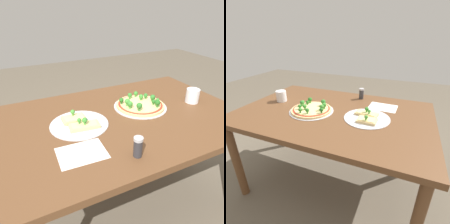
# 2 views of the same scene
# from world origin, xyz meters

# --- Properties ---
(ground_plane) EXTENTS (8.00, 8.00, 0.00)m
(ground_plane) POSITION_xyz_m (0.00, 0.00, 0.00)
(ground_plane) COLOR brown
(dining_table) EXTENTS (1.40, 0.92, 0.70)m
(dining_table) POSITION_xyz_m (0.00, 0.00, 0.62)
(dining_table) COLOR brown
(dining_table) RESTS_ON ground_plane
(pizza_tray_whole) EXTENTS (0.33, 0.33, 0.07)m
(pizza_tray_whole) POSITION_xyz_m (0.15, 0.06, 0.71)
(pizza_tray_whole) COLOR silver
(pizza_tray_whole) RESTS_ON dining_table
(pizza_tray_slice) EXTENTS (0.31, 0.31, 0.06)m
(pizza_tray_slice) POSITION_xyz_m (-0.26, 0.02, 0.71)
(pizza_tray_slice) COLOR silver
(pizza_tray_slice) RESTS_ON dining_table
(drinking_cup) EXTENTS (0.08, 0.08, 0.09)m
(drinking_cup) POSITION_xyz_m (0.49, -0.03, 0.74)
(drinking_cup) COLOR white
(drinking_cup) RESTS_ON dining_table
(condiment_shaker) EXTENTS (0.04, 0.04, 0.09)m
(condiment_shaker) POSITION_xyz_m (-0.12, -0.34, 0.74)
(condiment_shaker) COLOR #333338
(condiment_shaker) RESTS_ON dining_table
(paper_menu) EXTENTS (0.22, 0.17, 0.00)m
(paper_menu) POSITION_xyz_m (-0.33, -0.22, 0.70)
(paper_menu) COLOR white
(paper_menu) RESTS_ON dining_table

